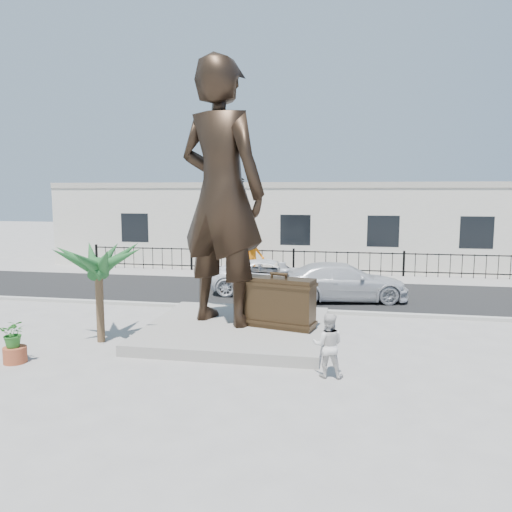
% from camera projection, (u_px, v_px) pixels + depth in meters
% --- Properties ---
extents(ground, '(100.00, 100.00, 0.00)m').
position_uv_depth(ground, '(243.00, 350.00, 13.36)').
color(ground, '#9E9991').
rests_on(ground, ground).
extents(street, '(40.00, 7.00, 0.01)m').
position_uv_depth(street, '(281.00, 291.00, 21.16)').
color(street, black).
rests_on(street, ground).
extents(curb, '(40.00, 0.25, 0.12)m').
position_uv_depth(curb, '(269.00, 309.00, 17.74)').
color(curb, '#A5A399').
rests_on(curb, ground).
extents(far_sidewalk, '(40.00, 2.50, 0.02)m').
position_uv_depth(far_sidewalk, '(292.00, 276.00, 25.06)').
color(far_sidewalk, '#9E9991').
rests_on(far_sidewalk, ground).
extents(plinth, '(5.20, 5.20, 0.30)m').
position_uv_depth(plinth, '(237.00, 329.00, 14.89)').
color(plinth, gray).
rests_on(plinth, ground).
extents(fence, '(22.00, 0.10, 1.20)m').
position_uv_depth(fence, '(294.00, 262.00, 25.77)').
color(fence, black).
rests_on(fence, ground).
extents(building, '(28.00, 7.00, 4.40)m').
position_uv_depth(building, '(301.00, 225.00, 29.66)').
color(building, silver).
rests_on(building, ground).
extents(statue, '(3.31, 2.76, 7.76)m').
position_uv_depth(statue, '(221.00, 193.00, 14.69)').
color(statue, black).
rests_on(statue, plinth).
extents(suitcase, '(2.17, 1.14, 1.46)m').
position_uv_depth(suitcase, '(279.00, 303.00, 14.47)').
color(suitcase, '#352616').
rests_on(suitcase, plinth).
extents(tourist, '(0.73, 0.57, 1.49)m').
position_uv_depth(tourist, '(328.00, 345.00, 11.40)').
color(tourist, silver).
rests_on(tourist, ground).
extents(car_white, '(5.12, 2.66, 1.38)m').
position_uv_depth(car_white, '(271.00, 277.00, 20.77)').
color(car_white, white).
rests_on(car_white, street).
extents(car_silver, '(5.31, 2.97, 1.45)m').
position_uv_depth(car_silver, '(343.00, 282.00, 19.37)').
color(car_silver, silver).
rests_on(car_silver, street).
extents(worker, '(1.48, 1.28, 1.99)m').
position_uv_depth(worker, '(253.00, 255.00, 25.49)').
color(worker, orange).
rests_on(worker, far_sidewalk).
extents(palm_tree, '(1.80, 1.80, 3.20)m').
position_uv_depth(palm_tree, '(101.00, 342.00, 14.15)').
color(palm_tree, '#1B4A20').
rests_on(palm_tree, ground).
extents(planter, '(0.56, 0.56, 0.40)m').
position_uv_depth(planter, '(15.00, 355.00, 12.40)').
color(planter, '#984428').
rests_on(planter, ground).
extents(shrub, '(0.80, 0.75, 0.70)m').
position_uv_depth(shrub, '(14.00, 333.00, 12.33)').
color(shrub, '#266922').
rests_on(shrub, planter).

